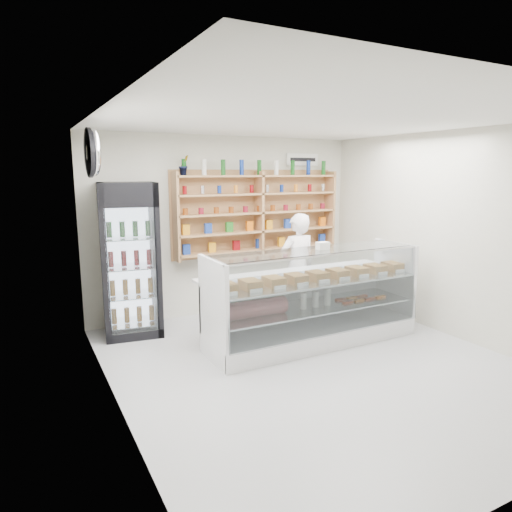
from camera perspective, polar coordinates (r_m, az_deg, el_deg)
room at (r=5.18m, az=7.80°, el=1.00°), size 5.00×5.00×5.00m
display_counter at (r=6.16m, az=7.03°, el=-7.51°), size 2.89×0.86×1.26m
shop_worker at (r=6.93m, az=5.17°, el=-1.43°), size 0.60×0.40×1.64m
drinks_cooler at (r=6.50m, az=-15.46°, el=-0.41°), size 0.86×0.84×2.11m
wall_shelving at (r=7.39m, az=0.41°, el=5.42°), size 2.84×0.28×1.33m
potted_plant at (r=6.86m, az=-8.99°, el=11.16°), size 0.20×0.18×0.29m
security_mirror at (r=5.41m, az=-19.60°, el=12.07°), size 0.15×0.50×0.50m
wall_sign at (r=7.94m, az=5.82°, el=11.90°), size 0.62×0.03×0.20m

